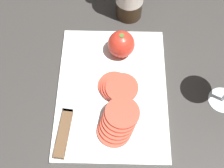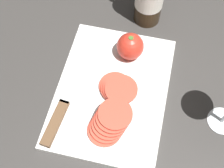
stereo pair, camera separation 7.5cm
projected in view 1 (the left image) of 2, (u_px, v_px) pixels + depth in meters
ground_plane at (97, 88)px, 0.79m from camera, size 3.00×3.00×0.00m
cutting_board at (112, 91)px, 0.78m from camera, size 0.37×0.27×0.01m
whole_tomato at (121, 44)px, 0.80m from camera, size 0.07×0.07×0.07m
knife at (66, 121)px, 0.73m from camera, size 0.30×0.05×0.01m
tomato_slice_stack_near at (118, 87)px, 0.76m from camera, size 0.09×0.10×0.03m
tomato_slice_stack_far at (118, 122)px, 0.71m from camera, size 0.11×0.10×0.04m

